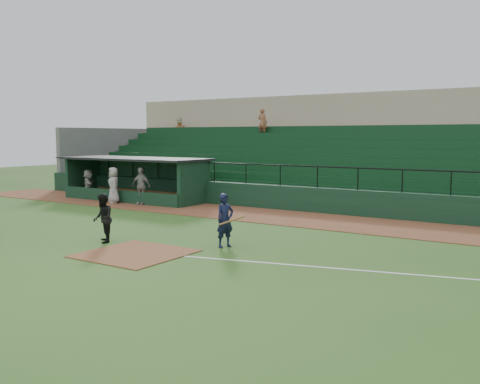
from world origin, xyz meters
The scene contains 11 objects.
ground centered at (0.00, 0.00, 0.00)m, with size 90.00×90.00×0.00m, color #2F561B.
warning_track centered at (0.00, 8.00, 0.01)m, with size 40.00×4.00×0.03m, color brown.
home_plate_dirt centered at (0.00, -1.00, 0.01)m, with size 3.00×3.00×0.03m, color brown.
foul_line centered at (8.00, 1.20, 0.01)m, with size 18.00×0.09×0.01m, color white.
stadium_structure centered at (0.00, 16.46, 2.30)m, with size 38.00×13.08×6.40m.
dugout centered at (-9.75, 9.56, 1.33)m, with size 8.90×3.20×2.42m.
batter_at_plate centered at (1.77, 1.36, 0.89)m, with size 1.10×0.75×1.78m.
umpire centered at (-2.16, -0.31, 0.84)m, with size 0.82×0.64×1.68m, color black.
dugout_player_a centered at (-8.00, 7.73, 1.01)m, with size 1.15×0.48×1.97m, color gray.
dugout_player_b centered at (-9.64, 7.36, 1.00)m, with size 0.95×0.62×1.94m, color #A7A19C.
dugout_player_c centered at (-12.47, 8.07, 0.87)m, with size 1.55×0.49×1.67m, color #AAA59F.
Camera 1 is at (11.52, -12.79, 3.66)m, focal length 39.71 mm.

